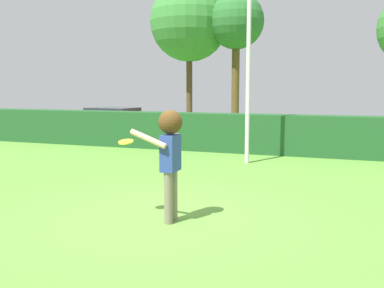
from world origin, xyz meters
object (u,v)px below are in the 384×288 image
object	(u,v)px
parked_car_red	(113,119)
lamppost	(248,60)
maple_tree	(189,22)
person	(170,149)
frisbee	(126,142)
birch_tree	(236,23)

from	to	relation	value
parked_car_red	lamppost	bearing A→B (deg)	-36.11
parked_car_red	maple_tree	world-z (taller)	maple_tree
person	parked_car_red	bearing A→B (deg)	124.17
parked_car_red	maple_tree	distance (m)	7.56
maple_tree	parked_car_red	bearing A→B (deg)	-110.18
lamppost	parked_car_red	distance (m)	9.82
lamppost	maple_tree	size ratio (longest dim) A/B	0.66
frisbee	maple_tree	size ratio (longest dim) A/B	0.03
lamppost	frisbee	bearing A→B (deg)	-97.44
person	birch_tree	bearing A→B (deg)	100.72
frisbee	birch_tree	xyz separation A→B (m)	(-2.31, 16.43, 4.32)
frisbee	parked_car_red	xyz separation A→B (m)	(-6.96, 11.41, -0.58)
person	maple_tree	world-z (taller)	maple_tree
lamppost	maple_tree	distance (m)	12.64
person	maple_tree	size ratio (longest dim) A/B	0.23
frisbee	person	bearing A→B (deg)	-2.66
parked_car_red	birch_tree	size ratio (longest dim) A/B	0.61
lamppost	birch_tree	world-z (taller)	birch_tree
person	lamppost	xyz separation A→B (m)	(-0.05, 5.82, 1.75)
maple_tree	lamppost	bearing A→B (deg)	-61.90
person	birch_tree	size ratio (longest dim) A/B	0.25
frisbee	parked_car_red	distance (m)	13.38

